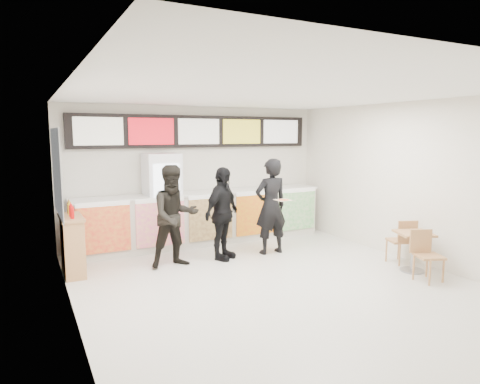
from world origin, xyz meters
TOP-DOWN VIEW (x-y plane):
  - floor at (0.00, 0.00)m, footprint 7.00×7.00m
  - ceiling at (0.00, 0.00)m, footprint 7.00×7.00m
  - wall_back at (0.00, 3.50)m, footprint 6.00×0.00m
  - wall_left at (-3.00, 0.00)m, footprint 0.00×7.00m
  - wall_right at (3.00, 0.00)m, footprint 0.00×7.00m
  - service_counter at (0.00, 3.09)m, footprint 5.56×0.77m
  - menu_board at (0.00, 3.41)m, footprint 5.50×0.14m
  - drinks_fridge at (-0.93, 3.11)m, footprint 0.70×0.67m
  - mirror_panel at (-2.99, 2.45)m, footprint 0.01×2.00m
  - customer_main at (0.88, 1.74)m, footprint 0.70×0.46m
  - customer_left at (-1.11, 1.78)m, footprint 0.92×0.73m
  - customer_mid at (-0.16, 1.80)m, footprint 1.11×0.94m
  - pizza_slice at (0.88, 1.29)m, footprint 0.36×0.36m
  - cafe_table at (2.50, -0.40)m, footprint 0.88×1.47m
  - condiment_ledge at (-2.82, 2.16)m, footprint 0.37×0.90m

SIDE VIEW (x-z plane):
  - floor at x=0.00m, z-range 0.00..0.00m
  - cafe_table at x=2.50m, z-range 0.07..0.90m
  - condiment_ledge at x=-2.82m, z-range -0.09..1.12m
  - service_counter at x=0.00m, z-range 0.00..1.14m
  - customer_mid at x=-0.16m, z-range 0.00..1.78m
  - customer_left at x=-1.11m, z-range 0.00..1.85m
  - customer_main at x=0.88m, z-range 0.00..1.92m
  - drinks_fridge at x=-0.93m, z-range 0.00..2.00m
  - pizza_slice at x=0.88m, z-range 1.15..1.17m
  - wall_back at x=0.00m, z-range -1.50..4.50m
  - wall_left at x=-3.00m, z-range -2.00..5.00m
  - wall_right at x=3.00m, z-range -2.00..5.00m
  - mirror_panel at x=-2.99m, z-range 1.00..2.50m
  - menu_board at x=0.00m, z-range 2.10..2.80m
  - ceiling at x=0.00m, z-range 3.00..3.00m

